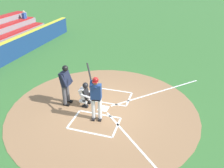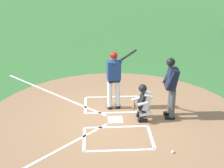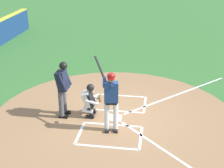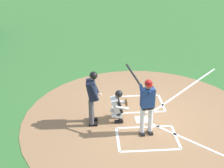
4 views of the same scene
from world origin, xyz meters
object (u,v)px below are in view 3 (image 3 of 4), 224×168
catcher (90,99)px  baseball (87,91)px  batter (111,98)px  plate_umpire (63,86)px

catcher → baseball: (-1.80, -0.52, -0.55)m
baseball → catcher: bearing=16.0°
baseball → batter: bearing=26.6°
catcher → plate_umpire: size_ratio=0.61×
batter → catcher: (-0.80, -0.79, -0.51)m
catcher → baseball: size_ratio=15.27×
catcher → plate_umpire: (0.13, -0.84, 0.49)m
batter → catcher: size_ratio=1.88×
catcher → baseball: 1.95m
batter → plate_umpire: bearing=-112.5°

